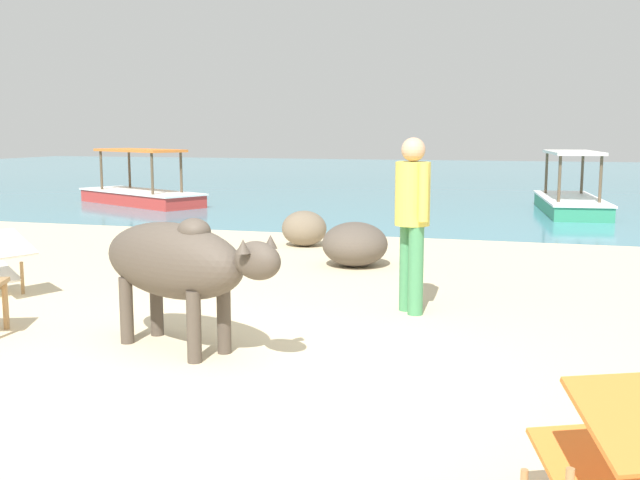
# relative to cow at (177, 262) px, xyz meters

# --- Properties ---
(sand_beach) EXTENTS (18.00, 14.00, 0.04)m
(sand_beach) POSITION_rel_cow_xyz_m (0.57, -0.42, -0.70)
(sand_beach) COLOR beige
(sand_beach) RESTS_ON ground
(water_surface) EXTENTS (60.00, 36.00, 0.03)m
(water_surface) POSITION_rel_cow_xyz_m (0.57, 21.58, -0.72)
(water_surface) COLOR teal
(water_surface) RESTS_ON ground
(cow) EXTENTS (1.83, 1.07, 1.04)m
(cow) POSITION_rel_cow_xyz_m (0.00, 0.00, 0.00)
(cow) COLOR #4C4238
(cow) RESTS_ON sand_beach
(deck_chair_far) EXTENTS (0.81, 0.92, 0.68)m
(deck_chair_far) POSITION_rel_cow_xyz_m (3.00, -1.94, -0.30)
(deck_chair_far) COLOR #A37A4C
(deck_chair_far) RESTS_ON sand_beach
(person_standing) EXTENTS (0.34, 0.43, 1.62)m
(person_standing) POSITION_rel_cow_xyz_m (1.53, 1.68, 0.26)
(person_standing) COLOR #428956
(person_standing) RESTS_ON sand_beach
(shore_rock_large) EXTENTS (1.05, 1.08, 0.55)m
(shore_rock_large) POSITION_rel_cow_xyz_m (0.46, 3.88, -0.41)
(shore_rock_large) COLOR brown
(shore_rock_large) RESTS_ON sand_beach
(shore_rock_medium) EXTENTS (0.75, 0.70, 0.52)m
(shore_rock_medium) POSITION_rel_cow_xyz_m (-0.64, 5.28, -0.42)
(shore_rock_medium) COLOR #756651
(shore_rock_medium) RESTS_ON sand_beach
(boat_green) EXTENTS (1.53, 3.77, 1.29)m
(boat_green) POSITION_rel_cow_xyz_m (3.31, 11.43, -0.43)
(boat_green) COLOR #338E66
(boat_green) RESTS_ON water_surface
(boat_red) EXTENTS (3.79, 2.73, 1.29)m
(boat_red) POSITION_rel_cow_xyz_m (-6.29, 10.49, -0.43)
(boat_red) COLOR #C63833
(boat_red) RESTS_ON water_surface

